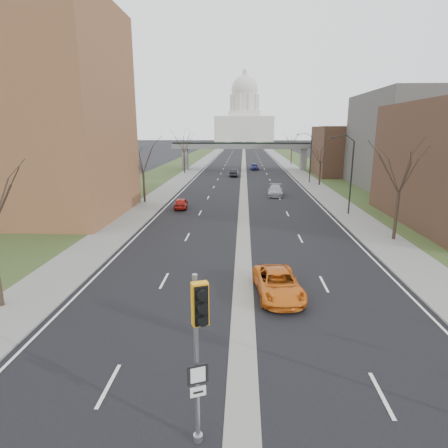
# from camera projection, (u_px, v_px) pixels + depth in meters

# --- Properties ---
(ground) EXTENTS (700.00, 700.00, 0.00)m
(ground) POSITION_uv_depth(u_px,v_px,m) (242.00, 433.00, 11.79)
(ground) COLOR black
(ground) RESTS_ON ground
(road_surface) EXTENTS (20.00, 600.00, 0.01)m
(road_surface) POSITION_uv_depth(u_px,v_px,m) (244.00, 153.00, 157.04)
(road_surface) COLOR black
(road_surface) RESTS_ON ground
(median_strip) EXTENTS (1.20, 600.00, 0.02)m
(median_strip) POSITION_uv_depth(u_px,v_px,m) (244.00, 153.00, 157.04)
(median_strip) COLOR gray
(median_strip) RESTS_ON ground
(sidewalk_right) EXTENTS (4.00, 600.00, 0.12)m
(sidewalk_right) POSITION_uv_depth(u_px,v_px,m) (273.00, 153.00, 156.42)
(sidewalk_right) COLOR gray
(sidewalk_right) RESTS_ON ground
(sidewalk_left) EXTENTS (4.00, 600.00, 0.12)m
(sidewalk_left) POSITION_uv_depth(u_px,v_px,m) (215.00, 152.00, 157.63)
(sidewalk_left) COLOR gray
(sidewalk_left) RESTS_ON ground
(grass_verge_right) EXTENTS (8.00, 600.00, 0.10)m
(grass_verge_right) POSITION_uv_depth(u_px,v_px,m) (287.00, 153.00, 156.13)
(grass_verge_right) COLOR #273D1C
(grass_verge_right) RESTS_ON ground
(grass_verge_left) EXTENTS (8.00, 600.00, 0.10)m
(grass_verge_left) POSITION_uv_depth(u_px,v_px,m) (201.00, 152.00, 157.94)
(grass_verge_left) COLOR #273D1C
(grass_verge_left) RESTS_ON ground
(commercial_block_mid) EXTENTS (18.00, 22.00, 15.00)m
(commercial_block_mid) POSITION_uv_depth(u_px,v_px,m) (422.00, 142.00, 58.90)
(commercial_block_mid) COLOR #5B5953
(commercial_block_mid) RESTS_ON ground
(commercial_block_far) EXTENTS (14.00, 14.00, 10.00)m
(commercial_block_far) POSITION_uv_depth(u_px,v_px,m) (351.00, 151.00, 77.24)
(commercial_block_far) COLOR #4B3023
(commercial_block_far) RESTS_ON ground
(pedestrian_bridge) EXTENTS (34.00, 3.00, 6.45)m
(pedestrian_bridge) POSITION_uv_depth(u_px,v_px,m) (244.00, 149.00, 88.07)
(pedestrian_bridge) COLOR slate
(pedestrian_bridge) RESTS_ON ground
(capitol) EXTENTS (48.00, 42.00, 55.75)m
(capitol) POSITION_uv_depth(u_px,v_px,m) (244.00, 119.00, 317.12)
(capitol) COLOR silver
(capitol) RESTS_ON ground
(streetlight_mid) EXTENTS (2.61, 0.20, 8.70)m
(streetlight_mid) POSITION_uv_depth(u_px,v_px,m) (346.00, 152.00, 40.52)
(streetlight_mid) COLOR black
(streetlight_mid) RESTS_ON sidewalk_right
(streetlight_far) EXTENTS (2.61, 0.20, 8.70)m
(streetlight_far) POSITION_uv_depth(u_px,v_px,m) (307.00, 144.00, 65.70)
(streetlight_far) COLOR black
(streetlight_far) RESTS_ON sidewalk_right
(tree_left_b) EXTENTS (6.75, 6.75, 8.81)m
(tree_left_b) POSITION_uv_depth(u_px,v_px,m) (142.00, 155.00, 47.72)
(tree_left_b) COLOR #382B21
(tree_left_b) RESTS_ON sidewalk_left
(tree_left_c) EXTENTS (7.65, 7.65, 9.99)m
(tree_left_c) POSITION_uv_depth(u_px,v_px,m) (184.00, 141.00, 80.44)
(tree_left_c) COLOR #382B21
(tree_left_c) RESTS_ON sidewalk_left
(tree_right_a) EXTENTS (7.20, 7.20, 9.40)m
(tree_right_a) POSITION_uv_depth(u_px,v_px,m) (402.00, 163.00, 30.81)
(tree_right_a) COLOR #382B21
(tree_right_a) RESTS_ON sidewalk_right
(tree_right_b) EXTENTS (6.30, 6.30, 8.22)m
(tree_right_b) POSITION_uv_depth(u_px,v_px,m) (321.00, 151.00, 62.97)
(tree_right_b) COLOR #382B21
(tree_right_b) RESTS_ON sidewalk_right
(tree_right_c) EXTENTS (7.65, 7.65, 9.99)m
(tree_right_c) POSITION_uv_depth(u_px,v_px,m) (292.00, 138.00, 101.41)
(tree_right_c) COLOR #382B21
(tree_right_c) RESTS_ON sidewalk_right
(signal_pole_median) EXTENTS (0.78, 0.91, 5.46)m
(signal_pole_median) POSITION_uv_depth(u_px,v_px,m) (199.00, 335.00, 10.31)
(signal_pole_median) COLOR gray
(signal_pole_median) RESTS_ON ground
(car_left_near) EXTENTS (1.91, 3.96, 1.30)m
(car_left_near) POSITION_uv_depth(u_px,v_px,m) (181.00, 203.00, 45.48)
(car_left_near) COLOR #B31D14
(car_left_near) RESTS_ON ground
(car_left_far) EXTENTS (1.76, 4.64, 1.51)m
(car_left_far) POSITION_uv_depth(u_px,v_px,m) (234.00, 173.00, 76.75)
(car_left_far) COLOR black
(car_left_far) RESTS_ON ground
(car_right_near) EXTENTS (2.95, 5.46, 1.46)m
(car_right_near) POSITION_uv_depth(u_px,v_px,m) (278.00, 284.00, 21.44)
(car_right_near) COLOR orange
(car_right_near) RESTS_ON ground
(car_right_mid) EXTENTS (2.52, 5.31, 1.49)m
(car_right_mid) POSITION_uv_depth(u_px,v_px,m) (275.00, 191.00, 54.25)
(car_right_mid) COLOR #A3A3AA
(car_right_mid) RESTS_ON ground
(car_right_far) EXTENTS (2.19, 4.64, 1.53)m
(car_right_far) POSITION_uv_depth(u_px,v_px,m) (254.00, 166.00, 89.80)
(car_right_far) COLOR navy
(car_right_far) RESTS_ON ground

